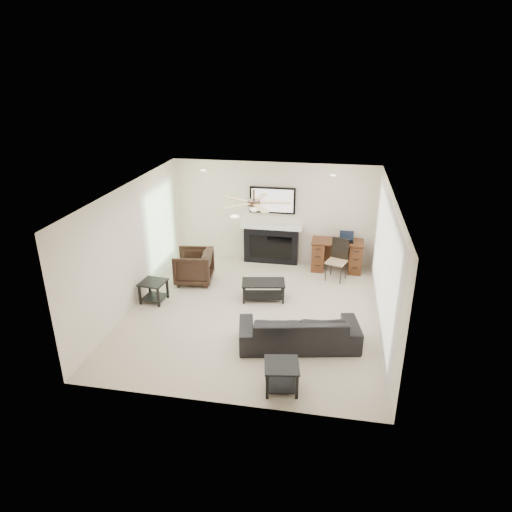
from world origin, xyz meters
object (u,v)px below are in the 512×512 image
object	(u,v)px
armchair	(194,267)
fireplace_unit	(271,226)
sofa	(299,330)
coffee_table	(263,290)
desk	(337,256)

from	to	relation	value
armchair	fireplace_unit	size ratio (longest dim) A/B	0.44
sofa	fireplace_unit	distance (m)	3.80
coffee_table	armchair	bearing A→B (deg)	151.88
armchair	coffee_table	world-z (taller)	armchair
sofa	desk	distance (m)	3.44
armchair	fireplace_unit	bearing A→B (deg)	125.89
sofa	coffee_table	size ratio (longest dim) A/B	2.34
coffee_table	desk	xyz separation A→B (m)	(1.49, 1.78, 0.18)
sofa	armchair	xyz separation A→B (m)	(-2.60, 2.15, 0.07)
armchair	desk	size ratio (longest dim) A/B	0.68
coffee_table	desk	size ratio (longest dim) A/B	0.74
fireplace_unit	desk	distance (m)	1.74
armchair	desk	world-z (taller)	desk
desk	coffee_table	bearing A→B (deg)	-129.91
fireplace_unit	sofa	bearing A→B (deg)	-73.99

